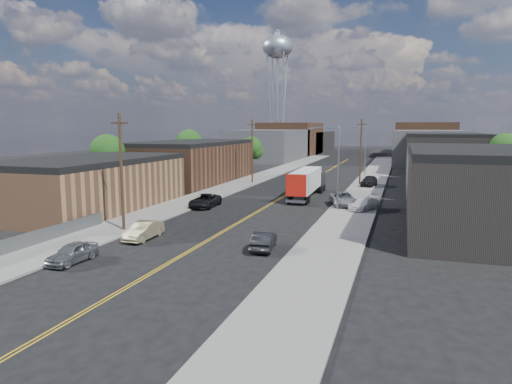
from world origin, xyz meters
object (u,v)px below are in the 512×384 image
Objects in this scene: car_left_c at (205,201)px; car_left_b at (144,231)px; water_tower at (278,51)px; car_right_lot_c at (369,181)px; car_right_oncoming at (264,241)px; semi_truck at (308,181)px; car_right_lot_b at (364,204)px; car_right_lot_a at (343,199)px; car_left_a at (72,253)px.

car_left_b is at bearing -87.81° from car_left_c.
car_right_lot_c is (31.74, -63.90, -29.71)m from water_tower.
semi_truck is at bearing -93.37° from car_right_oncoming.
semi_truck is 11.01m from car_right_lot_b.
water_tower is at bearing 96.99° from car_left_c.
car_right_lot_a is (3.20, 20.00, 0.22)m from car_right_oncoming.
water_tower reaches higher than car_right_oncoming.
car_left_c is at bearing 91.86° from car_left_a.
car_right_lot_a is at bearing -69.78° from water_tower.
semi_truck is at bearing -71.85° from water_tower.
semi_truck is 3.25× the size of car_left_b.
car_left_c is (-1.40, 14.93, 0.03)m from car_left_b.
semi_truck is 2.63× the size of car_left_c.
car_left_a is at bearing -101.88° from car_right_lot_c.
car_right_lot_c reaches higher than car_right_lot_b.
car_right_lot_b is (7.67, -7.80, -1.25)m from semi_truck.
car_left_c is (-0.30, 21.88, 0.06)m from car_left_a.
car_right_lot_a is at bearing 165.73° from car_right_lot_b.
car_right_lot_b is at bearing -115.45° from car_right_oncoming.
car_left_a is 0.75× the size of car_left_c.
semi_truck reaches higher than car_right_lot_b.
car_left_c is 1.29× the size of car_right_oncoming.
car_left_b is at bearing -80.54° from water_tower.
car_right_lot_c is (-0.95, 20.24, 0.15)m from car_right_lot_b.
car_left_b is at bearing -7.77° from car_right_oncoming.
water_tower is 2.68× the size of semi_truck.
car_right_oncoming is 0.92× the size of car_right_lot_b.
car_left_c is 15.46m from car_right_lot_a.
car_left_c is 18.78m from car_right_oncoming.
car_left_b is 1.05× the size of car_right_oncoming.
car_right_lot_b is at bearing -79.81° from car_right_lot_c.
car_right_lot_b is at bearing 6.57° from car_left_c.
car_right_lot_c reaches higher than car_left_c.
car_right_oncoming is 20.26m from car_right_lot_a.
car_right_oncoming is (11.10, 6.95, -0.00)m from car_left_a.
water_tower is 9.39× the size of car_left_a.
car_left_b is 14.99m from car_left_c.
car_left_b is at bearing -109.07° from semi_truck.
semi_truck is at bearing 72.02° from car_left_b.
car_left_a is at bearing -134.41° from car_right_lot_a.
water_tower is 107.66m from car_left_b.
car_right_lot_b is (16.79, 24.81, 0.12)m from car_left_a.
water_tower is 95.08m from car_right_lot_b.
car_right_lot_a is (5.17, -5.66, -1.15)m from semi_truck.
car_right_lot_c is (4.74, 38.10, 0.27)m from car_right_oncoming.
car_right_lot_a is 1.15× the size of car_right_lot_c.
water_tower reaches higher than car_left_b.
car_left_c reaches higher than car_left_b.
car_right_lot_c is at bearing 59.94° from semi_truck.
car_right_lot_c reaches higher than car_right_lot_a.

